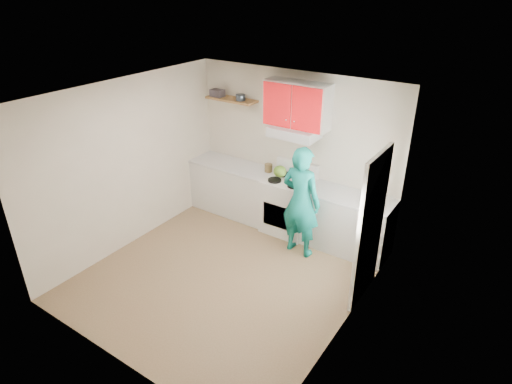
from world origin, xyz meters
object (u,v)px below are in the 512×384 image
Objects in this scene: stove at (288,206)px; kettle at (280,171)px; crock at (268,168)px; person at (301,202)px; tin at (241,97)px.

stove is 0.59m from kettle.
crock is (-0.46, 0.11, 0.52)m from stove.
person reaches higher than kettle.
person is at bearing -58.90° from kettle.
person is (1.52, -0.61, -1.22)m from tin.
tin is at bearing -18.15° from person.
crock is at bearing -4.31° from tin.
crock is at bearing -27.51° from person.
stove is at bearing -35.46° from kettle.
person is at bearing -31.26° from crock.
crock is 0.09× the size of person.
tin is 2.04m from person.
tin is 1.25m from crock.
stove is 0.77m from person.
stove is at bearing -40.44° from person.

